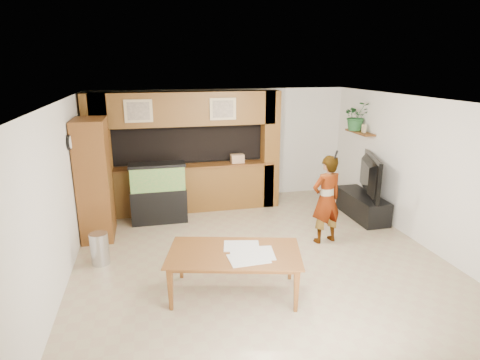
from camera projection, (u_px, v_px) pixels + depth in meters
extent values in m
plane|color=tan|center=(258.00, 256.00, 6.83)|extent=(6.50, 6.50, 0.00)
plane|color=white|center=(260.00, 101.00, 6.11)|extent=(6.50, 6.50, 0.00)
plane|color=silver|center=(222.00, 145.00, 9.51)|extent=(6.00, 0.00, 6.00)
plane|color=silver|center=(60.00, 196.00, 5.82)|extent=(0.00, 6.50, 6.50)
plane|color=silver|center=(421.00, 172.00, 7.12)|extent=(0.00, 6.50, 6.50)
cube|color=brown|center=(189.00, 189.00, 8.79)|extent=(3.80, 0.35, 1.00)
cube|color=brown|center=(188.00, 166.00, 8.65)|extent=(3.80, 0.43, 0.04)
cube|color=brown|center=(186.00, 109.00, 8.31)|extent=(3.80, 0.35, 0.70)
cube|color=brown|center=(99.00, 158.00, 8.18)|extent=(0.50, 0.35, 2.60)
cube|color=brown|center=(270.00, 150.00, 8.97)|extent=(0.35, 0.35, 2.60)
cube|color=black|center=(185.00, 142.00, 9.04)|extent=(4.20, 0.45, 0.85)
cube|color=tan|center=(138.00, 111.00, 7.92)|extent=(0.55, 0.03, 0.45)
cube|color=tan|center=(138.00, 111.00, 7.90)|extent=(0.43, 0.01, 0.35)
cube|color=tan|center=(223.00, 109.00, 8.29)|extent=(0.55, 0.03, 0.45)
cube|color=tan|center=(223.00, 109.00, 8.27)|extent=(0.43, 0.01, 0.35)
cylinder|color=black|center=(69.00, 142.00, 6.60)|extent=(0.04, 0.25, 0.25)
cylinder|color=white|center=(71.00, 142.00, 6.60)|extent=(0.01, 0.21, 0.21)
cube|color=brown|center=(360.00, 132.00, 8.80)|extent=(0.25, 0.90, 0.04)
cube|color=brown|center=(95.00, 180.00, 7.33)|extent=(0.55, 0.91, 2.22)
cylinder|color=#B2B2B7|center=(100.00, 249.00, 6.48)|extent=(0.29, 0.29, 0.53)
cube|color=black|center=(159.00, 206.00, 8.22)|extent=(1.12, 0.42, 0.70)
cube|color=#36884B|center=(158.00, 178.00, 8.06)|extent=(1.07, 0.39, 0.48)
cube|color=black|center=(157.00, 165.00, 7.98)|extent=(1.12, 0.42, 0.06)
cube|color=black|center=(361.00, 205.00, 8.54)|extent=(0.54, 1.47, 0.49)
imported|color=black|center=(364.00, 175.00, 8.35)|extent=(0.67, 1.45, 0.85)
cube|color=tan|center=(364.00, 128.00, 8.62)|extent=(0.04, 0.14, 0.18)
imported|color=#245B2C|center=(356.00, 116.00, 8.84)|extent=(0.59, 0.51, 0.64)
imported|color=#9C7D55|center=(326.00, 200.00, 7.16)|extent=(0.66, 0.50, 1.62)
cylinder|color=black|center=(336.00, 155.00, 6.79)|extent=(0.03, 0.10, 0.15)
imported|color=brown|center=(234.00, 274.00, 5.58)|extent=(2.02, 1.44, 0.64)
cube|color=silver|center=(249.00, 259.00, 5.33)|extent=(0.54, 0.41, 0.01)
cube|color=silver|center=(252.00, 254.00, 5.48)|extent=(0.65, 0.51, 0.01)
cube|color=silver|center=(241.00, 246.00, 5.71)|extent=(0.56, 0.46, 0.01)
cube|color=#A97E5C|center=(237.00, 159.00, 8.85)|extent=(0.29, 0.20, 0.19)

